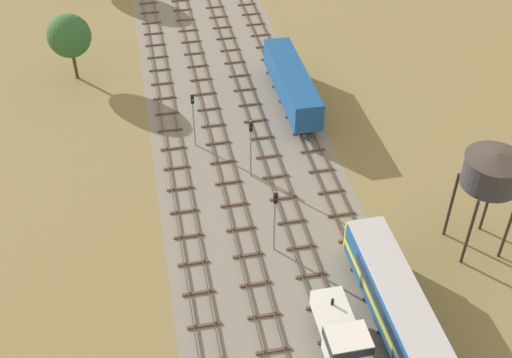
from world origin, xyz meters
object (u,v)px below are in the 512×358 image
diesel_railcar_centre_near (415,342)px  freight_boxcar_centre_midfar (292,83)px  signal_post_near (193,114)px  signal_post_mid (275,214)px  shunter_loco_centre_left_mid (345,344)px  water_tower (493,170)px  signal_post_nearest (251,142)px

diesel_railcar_centre_near → freight_boxcar_centre_midfar: size_ratio=1.46×
signal_post_near → signal_post_mid: bearing=-74.1°
shunter_loco_centre_left_mid → water_tower: bearing=32.4°
water_tower → signal_post_near: water_tower is taller
signal_post_mid → signal_post_near: bearing=105.9°
water_tower → signal_post_near: 26.62m
signal_post_nearest → signal_post_near: size_ratio=1.04×
water_tower → signal_post_mid: 16.05m
diesel_railcar_centre_near → freight_boxcar_centre_midfar: bearing=90.0°
signal_post_near → signal_post_nearest: bearing=-52.7°
shunter_loco_centre_left_mid → freight_boxcar_centre_midfar: bearing=82.2°
diesel_railcar_centre_near → signal_post_nearest: signal_post_nearest is taller
signal_post_mid → freight_boxcar_centre_midfar: bearing=72.5°
shunter_loco_centre_left_mid → freight_boxcar_centre_midfar: freight_boxcar_centre_midfar is taller
freight_boxcar_centre_midfar → signal_post_mid: 21.31m
shunter_loco_centre_left_mid → freight_boxcar_centre_midfar: size_ratio=0.60×
shunter_loco_centre_left_mid → diesel_railcar_centre_near: bearing=-14.7°
diesel_railcar_centre_near → shunter_loco_centre_left_mid: 4.45m
water_tower → shunter_loco_centre_left_mid: bearing=-147.6°
shunter_loco_centre_left_mid → signal_post_near: 26.75m
shunter_loco_centre_left_mid → signal_post_mid: signal_post_mid is taller
water_tower → signal_post_nearest: water_tower is taller
water_tower → signal_post_mid: (-15.37, 2.60, -3.83)m
freight_boxcar_centre_midfar → signal_post_nearest: signal_post_nearest is taller
water_tower → signal_post_near: size_ratio=1.60×
signal_post_nearest → signal_post_near: 7.04m
signal_post_near → signal_post_mid: size_ratio=0.96×
diesel_railcar_centre_near → signal_post_near: 29.09m
signal_post_near → signal_post_mid: signal_post_mid is taller
freight_boxcar_centre_midfar → signal_post_nearest: (-6.40, -10.96, 1.28)m
water_tower → diesel_railcar_centre_near: bearing=-133.3°
diesel_railcar_centre_near → shunter_loco_centre_left_mid: size_ratio=2.42×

